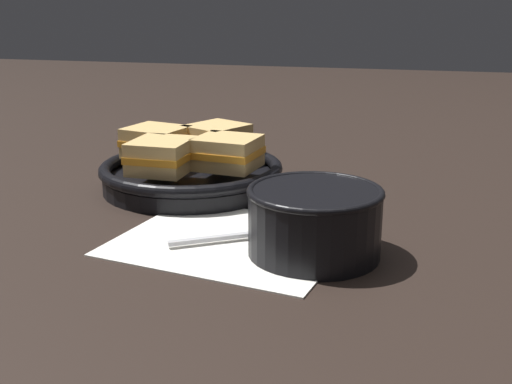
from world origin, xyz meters
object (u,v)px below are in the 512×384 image
object	(u,v)px
sandwich_near_left	(156,142)
sandwich_near_right	(162,156)
sandwich_far_left	(228,152)
sandwich_far_right	(217,139)
soup_bowl	(315,218)
skillet	(191,175)
spoon	(257,233)

from	to	relation	value
sandwich_near_left	sandwich_near_right	world-z (taller)	same
sandwich_far_left	sandwich_far_right	world-z (taller)	same
soup_bowl	skillet	xyz separation A→B (m)	(-0.23, 0.22, -0.02)
sandwich_near_left	sandwich_far_left	distance (m)	0.13
sandwich_far_left	sandwich_far_right	size ratio (longest dim) A/B	0.84
spoon	skillet	xyz separation A→B (m)	(-0.15, 0.19, 0.01)
soup_bowl	sandwich_far_left	bearing A→B (deg)	129.90
sandwich_near_left	sandwich_far_left	world-z (taller)	same
spoon	sandwich_near_left	bearing A→B (deg)	103.19
soup_bowl	skillet	bearing A→B (deg)	136.53
sandwich_far_left	sandwich_far_right	xyz separation A→B (m)	(-0.04, 0.08, 0.00)
sandwich_near_right	sandwich_far_left	distance (m)	0.10
sandwich_far_left	spoon	bearing A→B (deg)	-62.02
sandwich_near_left	sandwich_near_right	xyz separation A→B (m)	(0.04, -0.08, 0.00)
sandwich_far_left	sandwich_near_right	bearing A→B (deg)	-152.33
soup_bowl	sandwich_far_right	bearing A→B (deg)	126.56
spoon	sandwich_near_left	xyz separation A→B (m)	(-0.22, 0.20, 0.06)
spoon	skillet	world-z (taller)	skillet
skillet	sandwich_near_right	size ratio (longest dim) A/B	3.97
skillet	sandwich_near_left	bearing A→B (deg)	163.82
soup_bowl	sandwich_near_right	xyz separation A→B (m)	(-0.25, 0.15, 0.02)
sandwich_near_left	sandwich_far_left	size ratio (longest dim) A/B	1.07
spoon	sandwich_near_right	xyz separation A→B (m)	(-0.17, 0.12, 0.06)
skillet	sandwich_near_right	world-z (taller)	sandwich_near_right
soup_bowl	spoon	size ratio (longest dim) A/B	1.10
skillet	sandwich_near_left	xyz separation A→B (m)	(-0.06, 0.02, 0.04)
spoon	sandwich_near_right	size ratio (longest dim) A/B	1.55
spoon	sandwich_far_left	distance (m)	0.19
soup_bowl	skillet	distance (m)	0.31
soup_bowl	sandwich_far_right	size ratio (longest dim) A/B	1.32
spoon	soup_bowl	bearing A→B (deg)	-54.87
sandwich_far_left	skillet	bearing A→B (deg)	161.57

